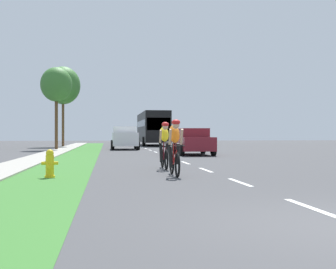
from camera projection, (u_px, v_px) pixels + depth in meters
ground_plane at (163, 155)px, 25.22m from camera, size 120.00×120.00×0.00m
grass_verge at (79, 155)px, 24.57m from camera, size 2.13×70.00×0.01m
sidewalk_concrete at (46, 156)px, 24.32m from camera, size 1.52×70.00×0.10m
lane_markings_center at (156, 152)px, 29.18m from camera, size 0.12×54.07×0.01m
fire_hydrant_yellow at (50, 164)px, 11.84m from camera, size 0.44×0.38×0.76m
cyclist_lead at (175, 147)px, 12.35m from camera, size 0.42×1.72×1.58m
cyclist_trailing at (164, 145)px, 14.88m from camera, size 0.42×1.72×1.58m
sedan_maroon at (193, 141)px, 25.39m from camera, size 1.98×4.30×1.52m
suv_white at (125, 137)px, 34.54m from camera, size 2.15×4.70×1.79m
bus_black at (152, 127)px, 47.41m from camera, size 2.78×11.60×3.48m
street_tree_near at (56, 85)px, 33.76m from camera, size 2.40×2.40×6.34m
street_tree_far at (63, 86)px, 42.04m from camera, size 3.27×3.27×7.67m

